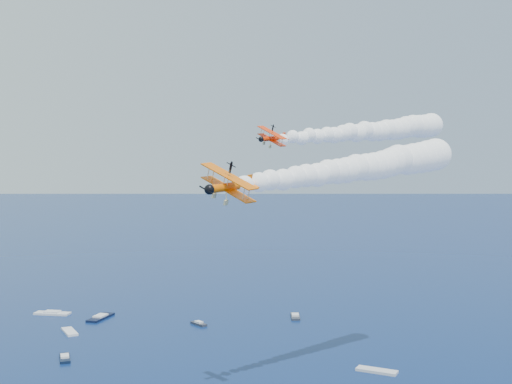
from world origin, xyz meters
TOP-DOWN VIEW (x-y plane):
  - biplane_lead at (18.62, 36.12)m, footprint 7.84×9.47m
  - biplane_trail at (-18.01, 0.75)m, footprint 9.93×11.99m
  - smoke_trail_lead at (47.61, 36.82)m, footprint 58.40×8.89m
  - smoke_trail_trail at (10.71, 4.76)m, footprint 59.06×21.30m

SIDE VIEW (x-z plane):
  - biplane_trail at x=-18.01m, z-range 46.44..55.70m
  - smoke_trail_trail at x=10.71m, z-range 47.94..58.60m
  - biplane_lead at x=18.62m, z-range 54.99..62.95m
  - smoke_trail_lead at x=47.61m, z-range 55.84..66.49m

